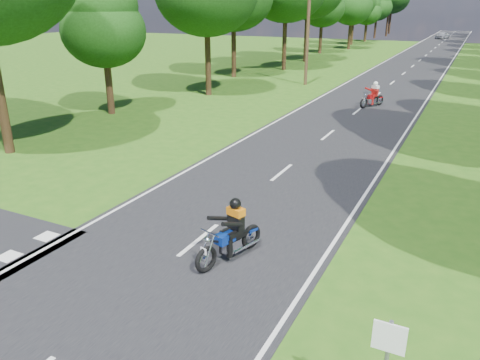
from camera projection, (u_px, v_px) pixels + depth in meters
The scene contains 7 objects.
ground at pixel (154, 277), 10.89m from camera, with size 160.00×160.00×0.00m, color #285613.
main_road at pixel (420, 60), 52.74m from camera, with size 7.00×140.00×0.02m, color black.
road_markings at pixel (417, 62), 51.23m from camera, with size 7.40×140.00×0.01m.
telegraph_pole at pixel (308, 31), 35.41m from camera, with size 1.20×0.26×8.00m.
rider_near_blue at pixel (229, 231), 11.32m from camera, with size 0.63×1.90×1.58m, color navy, non-canonical shape.
rider_far_red at pixel (373, 94), 28.56m from camera, with size 0.61×1.84×1.54m, color #A50C13, non-canonical shape.
distant_car at pixel (443, 35), 84.88m from camera, with size 1.52×3.78×1.29m, color #B8BBC0.
Camera 1 is at (5.99, -7.51, 5.95)m, focal length 35.00 mm.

